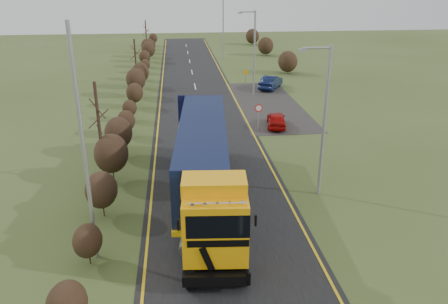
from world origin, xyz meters
name	(u,v)px	position (x,y,z in m)	size (l,w,h in m)	color
ground	(221,209)	(0.00, 0.00, 0.00)	(160.00, 160.00, 0.00)	#3E4C20
road	(207,143)	(0.00, 10.00, 0.01)	(8.00, 120.00, 0.02)	black
layby	(267,104)	(6.50, 20.00, 0.01)	(6.00, 18.00, 0.02)	#292625
lane_markings	(207,144)	(0.00, 9.69, 0.03)	(7.52, 116.00, 0.01)	gold
hedgerow	(119,135)	(-6.00, 7.89, 1.62)	(2.24, 102.04, 6.05)	black
lorry	(204,162)	(-0.80, 0.81, 2.38)	(3.49, 15.18, 4.19)	black
car_red_hatchback	(276,120)	(5.86, 13.10, 0.61)	(1.44, 3.57, 1.22)	#AB0908
car_blue_sedan	(271,82)	(8.18, 26.12, 0.71)	(1.51, 4.33, 1.43)	#091336
streetlight_near	(323,117)	(5.50, 1.22, 4.49)	(1.75, 0.18, 8.20)	#96999B
streetlight_mid	(253,50)	(5.70, 23.52, 4.60)	(1.79, 0.18, 8.38)	#96999B
streetlight_far	(222,22)	(4.94, 45.27, 5.29)	(2.03, 0.19, 9.57)	#96999B
left_pole	(84,151)	(-5.81, -3.52, 4.95)	(0.16, 0.16, 9.90)	#96999B
speed_sign	(258,113)	(4.20, 12.26, 1.50)	(0.60, 0.10, 2.17)	#96999B
warning_board	(246,75)	(5.71, 28.15, 1.09)	(0.69, 0.11, 1.81)	#96999B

